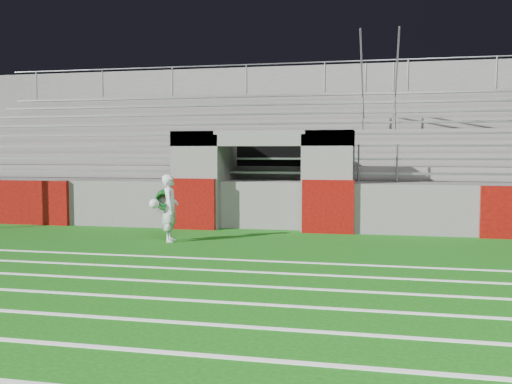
# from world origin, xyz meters

# --- Properties ---
(ground) EXTENTS (90.00, 90.00, 0.00)m
(ground) POSITION_xyz_m (0.00, 0.00, 0.00)
(ground) COLOR #104F0D
(ground) RESTS_ON ground
(field_markings) EXTENTS (28.00, 8.09, 0.01)m
(field_markings) POSITION_xyz_m (0.00, -5.00, 0.01)
(field_markings) COLOR white
(field_markings) RESTS_ON ground
(stadium_structure) EXTENTS (26.00, 8.48, 5.42)m
(stadium_structure) POSITION_xyz_m (0.00, 7.97, 1.49)
(stadium_structure) COLOR #5B5956
(stadium_structure) RESTS_ON ground
(goalkeeper_with_ball) EXTENTS (0.64, 0.70, 1.54)m
(goalkeeper_with_ball) POSITION_xyz_m (-1.61, 0.87, 0.77)
(goalkeeper_with_ball) COLOR silver
(goalkeeper_with_ball) RESTS_ON ground
(hose_coil) EXTENTS (0.52, 0.14, 0.57)m
(hose_coil) POSITION_xyz_m (-2.55, 2.92, 0.78)
(hose_coil) COLOR #0C3E16
(hose_coil) RESTS_ON ground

